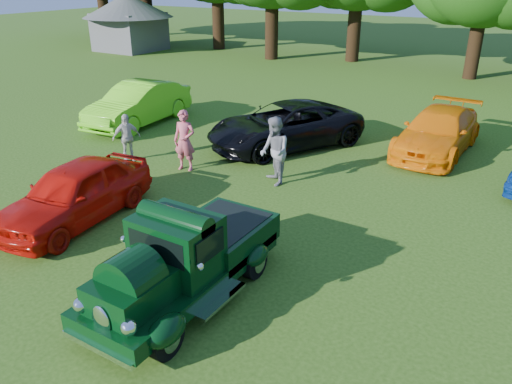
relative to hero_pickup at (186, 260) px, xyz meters
The scene contains 10 objects.
ground 1.13m from the hero_pickup, 133.67° to the left, with size 120.00×120.00×0.00m, color #294B11.
hero_pickup is the anchor object (origin of this frame).
red_convertible 4.19m from the hero_pickup, 166.40° to the left, with size 1.65×4.10×1.40m, color #BC1008.
back_car_lime 11.47m from the hero_pickup, 137.81° to the left, with size 1.65×4.72×1.56m, color #62D61C.
back_car_black 8.62m from the hero_pickup, 106.79° to the left, with size 2.41×5.23×1.45m, color black.
back_car_orange 10.49m from the hero_pickup, 79.28° to the left, with size 1.93×4.74×1.38m, color orange.
spectator_pink 6.29m from the hero_pickup, 129.13° to the left, with size 0.65×0.43×1.78m, color #C65162.
spectator_grey 5.46m from the hero_pickup, 102.95° to the left, with size 0.91×0.71×1.87m, color gray.
spectator_white 7.49m from the hero_pickup, 142.73° to the left, with size 0.86×0.36×1.48m, color beige.
gazebo 31.32m from the hero_pickup, 136.26° to the left, with size 6.40×6.40×3.90m.
Camera 1 is at (5.62, -6.41, 5.42)m, focal length 35.00 mm.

